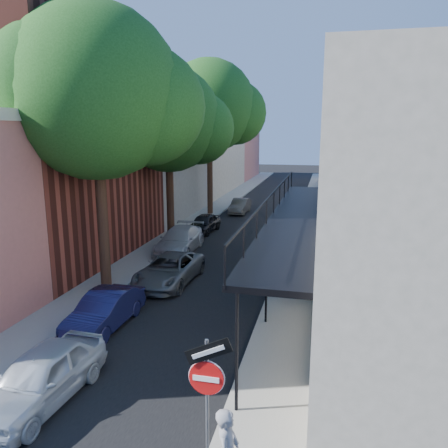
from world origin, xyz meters
The scene contains 15 objects.
road_surface centered at (0.00, 30.00, 0.01)m, with size 6.00×64.00×0.01m, color black.
sidewalk_left centered at (-4.00, 30.00, 0.06)m, with size 2.00×64.00×0.12m, color gray.
sidewalk_right centered at (4.00, 30.00, 0.06)m, with size 2.00×64.00×0.12m, color gray.
buildings_left centered at (-9.30, 28.76, 4.94)m, with size 10.10×59.10×12.00m.
buildings_right centered at (8.99, 29.49, 4.42)m, with size 9.80×55.00×10.00m.
sign_post centered at (3.16, 0.97, 2.04)m, with size 0.89×0.17×2.99m.
oak_near centered at (-3.37, 10.26, 7.88)m, with size 7.48×6.80×11.42m.
oak_mid centered at (-3.42, 18.23, 7.06)m, with size 6.60×6.00×10.20m.
oak_far centered at (-3.35, 27.27, 8.26)m, with size 7.70×7.00×11.90m.
parked_car_a centered at (-1.47, 2.38, 0.68)m, with size 1.60×3.97×1.35m, color silver.
parked_car_b centered at (-1.99, 6.54, 0.61)m, with size 1.30×3.73×1.23m, color #151742.
parked_car_c centered at (-1.40, 11.22, 0.62)m, with size 2.06×4.47×1.24m, color #5C5F64.
parked_car_d centered at (-2.60, 16.08, 0.67)m, with size 1.89×4.65×1.35m, color silver.
parked_car_e centered at (-2.60, 20.97, 0.60)m, with size 1.42×3.54×1.20m, color black.
parked_car_f centered at (-1.63, 28.25, 0.58)m, with size 1.23×3.52×1.16m, color #655D55.
Camera 1 is at (5.13, -5.99, 6.60)m, focal length 35.00 mm.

